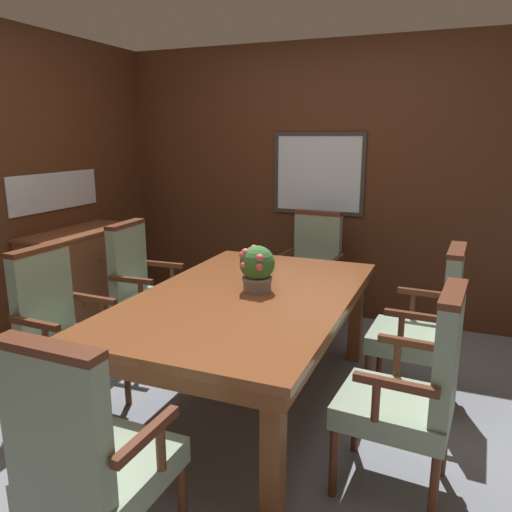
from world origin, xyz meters
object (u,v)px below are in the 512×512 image
Objects in this scene: chair_left_near at (62,328)px; dining_table at (247,308)px; chair_head_near at (88,456)px; chair_right_far at (427,323)px; potted_plant at (257,267)px; chair_left_far at (144,286)px; sideboard_cabinet at (83,283)px; chair_head_far at (312,269)px; chair_right_near at (414,388)px.

dining_table is at bearing -62.96° from chair_left_near.
dining_table is at bearing -89.82° from chair_head_near.
chair_right_far is 1.10m from potted_plant.
chair_left_far is 1.17m from potted_plant.
chair_left_far is 1.01× the size of sideboard_cabinet.
potted_plant is at bearing -67.94° from chair_right_far.
chair_left_far and chair_head_far have the same top height.
dining_table is at bearing -17.73° from sideboard_cabinet.
chair_head_near is at bearing -48.72° from sideboard_cabinet.
chair_left_near is 1.22m from potted_plant.
chair_left_near is at bearing -63.22° from chair_right_far.
chair_head_far is at bearing 90.67° from potted_plant.
chair_head_far and chair_right_far have the same top height.
chair_left_far is 2.05m from chair_right_far.
dining_table is 1.40m from chair_head_near.
chair_right_far is 1.01× the size of sideboard_cabinet.
chair_left_far is at bearing -108.61° from chair_right_near.
chair_right_near is 2.07m from chair_head_far.
chair_left_far is at bearing -132.78° from chair_head_far.
sideboard_cabinet is (-0.70, 0.13, -0.09)m from chair_left_far.
chair_right_near and chair_right_far have the same top height.
chair_right_near is at bearing -28.05° from potted_plant.
chair_head_near reaches higher than potted_plant.
potted_plant is (-0.98, 0.52, 0.34)m from chair_right_near.
chair_right_far reaches higher than dining_table.
chair_right_near is 1.00× the size of chair_head_near.
dining_table is 1.95× the size of chair_head_near.
chair_right_near and chair_head_far have the same top height.
potted_plant reaches higher than sideboard_cabinet.
chair_right_near reaches higher than dining_table.
chair_right_far is 3.63× the size of potted_plant.
chair_left_far is at bearing -59.73° from chair_head_near.
chair_left_far and chair_head_near have the same top height.
chair_left_far is 2.07m from chair_head_near.
chair_right_far is (2.02, 0.90, 0.00)m from chair_left_near.
chair_right_near is at bearing -19.90° from sideboard_cabinet.
chair_head_near is (-1.04, -0.95, 0.00)m from chair_right_near.
chair_head_near reaches higher than sideboard_cabinet.
chair_head_far is 3.63× the size of potted_plant.
sideboard_cabinet is at bearing 76.54° from chair_left_far.
chair_right_far is (0.00, 0.87, 0.00)m from chair_right_near.
potted_plant is at bearing 67.97° from dining_table.
sideboard_cabinet reaches higher than dining_table.
chair_left_near is 1.27m from sideboard_cabinet.
chair_head_near reaches higher than dining_table.
chair_head_far is 1.38m from chair_right_far.
chair_right_far is at bearing -92.69° from chair_left_far.
chair_right_near is at bearing -56.37° from chair_head_far.
chair_left_far is at bearing 157.73° from dining_table.
chair_left_far is at bearing -10.67° from sideboard_cabinet.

